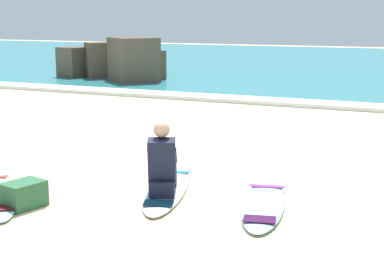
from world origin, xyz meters
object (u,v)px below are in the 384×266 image
surfer_seated (162,165)px  beach_bag (24,195)px  surfboard_main (167,187)px  surfboard_spare_far (264,203)px

surfer_seated → beach_bag: size_ratio=1.97×
surfboard_main → surfer_seated: surfer_seated is taller
surfboard_spare_far → beach_bag: beach_bag is taller
surfboard_spare_far → surfer_seated: bearing=-169.5°
surfboard_main → beach_bag: 1.87m
surfer_seated → surfboard_spare_far: bearing=10.5°
surfer_seated → beach_bag: surfer_seated is taller
surfboard_spare_far → beach_bag: size_ratio=4.66×
surfboard_main → beach_bag: bearing=-133.5°
surfboard_main → surfboard_spare_far: same height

